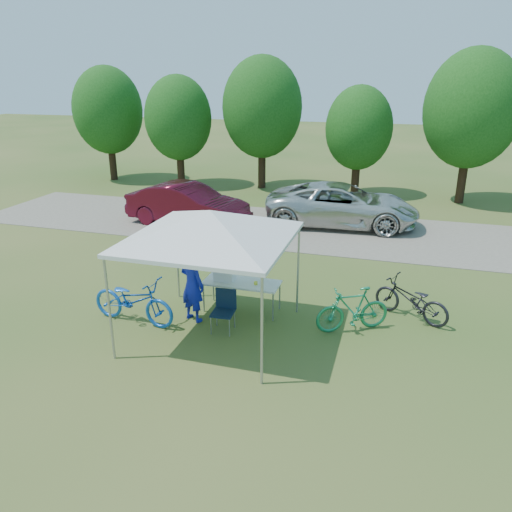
{
  "coord_description": "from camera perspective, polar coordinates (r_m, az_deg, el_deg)",
  "views": [
    {
      "loc": [
        3.58,
        -8.85,
        5.26
      ],
      "look_at": [
        0.35,
        2.0,
        1.1
      ],
      "focal_mm": 35.0,
      "sensor_mm": 36.0,
      "label": 1
    }
  ],
  "objects": [
    {
      "name": "bike_dark",
      "position": [
        11.78,
        17.3,
        -4.81
      ],
      "size": [
        1.87,
        1.35,
        0.94
      ],
      "primitive_type": "imported",
      "rotation": [
        0.0,
        0.0,
        -2.04
      ],
      "color": "black",
      "rests_on": "ground"
    },
    {
      "name": "ice_cream_cup",
      "position": [
        11.38,
        -0.03,
        -3.11
      ],
      "size": [
        0.09,
        0.09,
        0.07
      ],
      "primitive_type": "cylinder",
      "color": "yellow",
      "rests_on": "folding_table"
    },
    {
      "name": "folding_table",
      "position": [
        11.56,
        -1.65,
        -3.17
      ],
      "size": [
        1.77,
        0.74,
        0.73
      ],
      "color": "white",
      "rests_on": "ground"
    },
    {
      "name": "ground",
      "position": [
        10.9,
        -4.84,
        -8.75
      ],
      "size": [
        100.0,
        100.0,
        0.0
      ],
      "primitive_type": "plane",
      "color": "#2D5119",
      "rests_on": "ground"
    },
    {
      "name": "sedan",
      "position": [
        18.38,
        -7.8,
        5.84
      ],
      "size": [
        4.72,
        2.22,
        1.49
      ],
      "primitive_type": "imported",
      "rotation": [
        0.0,
        0.0,
        1.43
      ],
      "color": "#4D0C1B",
      "rests_on": "gravel_strip"
    },
    {
      "name": "gravel_strip",
      "position": [
        18.01,
        4.36,
        3.16
      ],
      "size": [
        24.0,
        5.0,
        0.02
      ],
      "primitive_type": "cube",
      "color": "gray",
      "rests_on": "ground"
    },
    {
      "name": "cooler",
      "position": [
        11.6,
        -3.6,
        -1.93
      ],
      "size": [
        0.49,
        0.33,
        0.35
      ],
      "color": "white",
      "rests_on": "folding_table"
    },
    {
      "name": "treeline",
      "position": [
        23.29,
        7.19,
        15.77
      ],
      "size": [
        24.89,
        4.28,
        6.3
      ],
      "color": "#382314",
      "rests_on": "ground"
    },
    {
      "name": "folding_chair",
      "position": [
        10.81,
        -3.64,
        -5.79
      ],
      "size": [
        0.49,
        0.5,
        0.9
      ],
      "rotation": [
        0.0,
        0.0,
        0.06
      ],
      "color": "#0E1C32",
      "rests_on": "ground"
    },
    {
      "name": "bike_blue",
      "position": [
        11.4,
        -13.85,
        -4.93
      ],
      "size": [
        2.1,
        0.92,
        1.07
      ],
      "primitive_type": "imported",
      "rotation": [
        0.0,
        0.0,
        1.46
      ],
      "color": "blue",
      "rests_on": "ground"
    },
    {
      "name": "canopy",
      "position": [
        9.9,
        -5.29,
        4.81
      ],
      "size": [
        4.53,
        4.53,
        3.0
      ],
      "color": "#A5A5AA",
      "rests_on": "ground"
    },
    {
      "name": "cyclist",
      "position": [
        11.14,
        -7.31,
        -3.27
      ],
      "size": [
        0.73,
        0.61,
        1.72
      ],
      "primitive_type": "imported",
      "rotation": [
        0.0,
        0.0,
        2.77
      ],
      "color": "#1520B0",
      "rests_on": "ground"
    },
    {
      "name": "bike_green",
      "position": [
        10.95,
        10.99,
        -6.01
      ],
      "size": [
        1.66,
        1.23,
        0.99
      ],
      "primitive_type": "imported",
      "rotation": [
        0.0,
        0.0,
        -1.05
      ],
      "color": "#1D8253",
      "rests_on": "ground"
    },
    {
      "name": "minivan",
      "position": [
        18.43,
        9.82,
        5.8
      ],
      "size": [
        5.6,
        2.86,
        1.51
      ],
      "primitive_type": "imported",
      "rotation": [
        0.0,
        0.0,
        1.64
      ],
      "color": "silver",
      "rests_on": "gravel_strip"
    }
  ]
}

